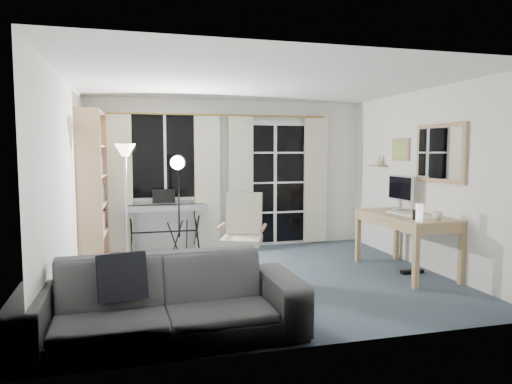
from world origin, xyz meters
TOP-DOWN VIEW (x-y plane):
  - floor at (0.00, 0.00)m, footprint 4.50×4.00m
  - window at (-1.05, 1.97)m, footprint 1.20×0.08m
  - french_door at (0.75, 1.97)m, footprint 1.32×0.09m
  - curtains at (-0.14, 1.88)m, footprint 3.60×0.07m
  - bookshelf at (-2.13, 1.36)m, footprint 0.36×1.00m
  - torchiere_lamp at (-1.62, 0.80)m, footprint 0.35×0.35m
  - keyboard_piano at (-1.09, 1.70)m, footprint 1.28×0.62m
  - studio_light at (-0.92, 1.13)m, footprint 0.31×0.32m
  - office_chair at (-0.23, 0.06)m, footprint 0.74×0.75m
  - desk at (1.88, -0.17)m, footprint 0.75×1.44m
  - monitor at (2.08, 0.28)m, footprint 0.19×0.55m
  - desk_clutter at (1.82, -0.40)m, footprint 0.44×0.87m
  - mug at (1.98, -0.67)m, footprint 0.13×0.10m
  - wall_mirror at (2.22, -0.35)m, footprint 0.04×0.94m
  - framed_print at (2.23, 0.55)m, footprint 0.03×0.42m
  - wall_shelf at (2.16, 1.05)m, footprint 0.16×0.30m
  - sofa at (-1.29, -1.55)m, footprint 2.35×0.77m

SIDE VIEW (x-z plane):
  - floor at x=0.00m, z-range -0.02..0.00m
  - sofa at x=-1.29m, z-range 0.00..0.91m
  - desk_clutter at x=1.82m, z-range 0.11..1.08m
  - office_chair at x=-0.23m, z-range 0.09..1.16m
  - desk at x=1.88m, z-range 0.29..1.05m
  - keyboard_piano at x=-1.09m, z-range 0.24..1.17m
  - mug at x=1.98m, z-range 0.76..0.89m
  - bookshelf at x=-2.13m, z-range -0.05..2.08m
  - french_door at x=0.75m, z-range -0.03..2.08m
  - monitor at x=2.08m, z-range 0.81..1.29m
  - curtains at x=-0.14m, z-range 0.03..2.16m
  - studio_light at x=-0.92m, z-range 0.47..2.02m
  - torchiere_lamp at x=-1.62m, z-range 0.51..2.18m
  - wall_shelf at x=2.16m, z-range 1.32..1.50m
  - window at x=-1.05m, z-range 0.80..2.20m
  - wall_mirror at x=2.22m, z-range 1.18..1.92m
  - framed_print at x=2.23m, z-range 1.44..1.76m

